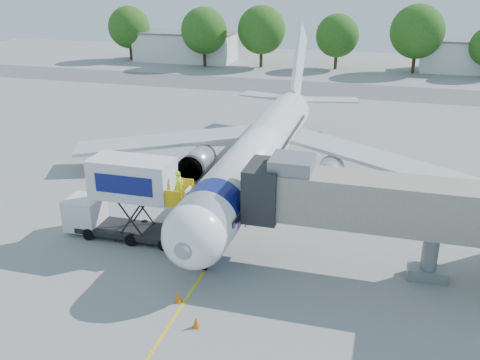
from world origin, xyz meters
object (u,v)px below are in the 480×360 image
(jet_bridge, at_px, (352,201))
(aircraft, at_px, (261,151))
(catering_hiloader, at_px, (125,198))
(ground_tug, at_px, (103,325))

(jet_bridge, bearing_deg, aircraft, 125.70)
(jet_bridge, relative_size, catering_hiloader, 1.64)
(jet_bridge, xyz_separation_m, catering_hiloader, (-14.25, -0.00, -1.58))
(catering_hiloader, bearing_deg, aircraft, 60.63)
(catering_hiloader, bearing_deg, jet_bridge, 0.01)
(catering_hiloader, bearing_deg, ground_tug, -69.59)
(jet_bridge, height_order, ground_tug, jet_bridge)
(catering_hiloader, distance_m, ground_tug, 10.53)
(aircraft, relative_size, jet_bridge, 2.71)
(jet_bridge, xyz_separation_m, ground_tug, (-10.65, -9.69, -3.63))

